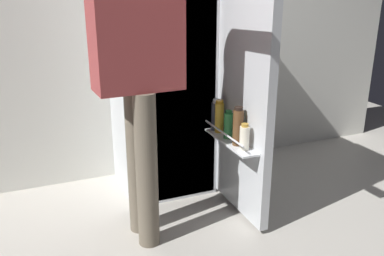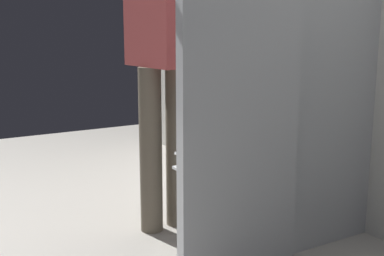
% 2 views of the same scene
% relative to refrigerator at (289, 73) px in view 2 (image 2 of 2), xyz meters
% --- Properties ---
extents(ground_plane, '(6.25, 6.25, 0.00)m').
position_rel_refrigerator_xyz_m(ground_plane, '(-0.03, -0.48, -0.85)').
color(ground_plane, '#B7B2A8').
extents(refrigerator, '(0.66, 1.16, 1.71)m').
position_rel_refrigerator_xyz_m(refrigerator, '(0.00, 0.00, 0.00)').
color(refrigerator, silver).
rests_on(refrigerator, ground_plane).
extents(person, '(0.59, 0.77, 1.77)m').
position_rel_refrigerator_xyz_m(person, '(-0.34, -0.55, 0.22)').
color(person, '#665B4C').
rests_on(person, ground_plane).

